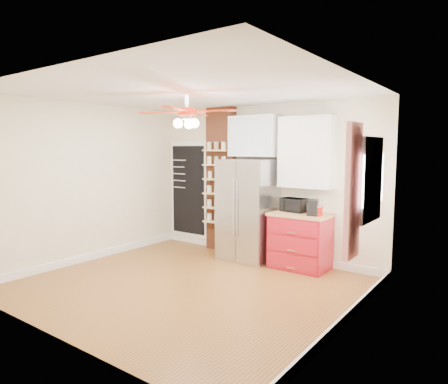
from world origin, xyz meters
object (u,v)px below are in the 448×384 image
Objects in this scene: coffee_maker at (313,208)px; pantry_jar_oats at (210,175)px; fridge at (248,210)px; canister_left at (318,212)px; toaster_oven at (294,205)px; red_cabinet at (300,241)px; ceiling_fan at (187,112)px.

coffee_maker is 1.99× the size of pantry_jar_oats.
fridge is 1.29m from canister_left.
coffee_maker is at bearing -1.30° from fridge.
coffee_maker is 0.09m from canister_left.
toaster_oven is 3.24× the size of pantry_jar_oats.
fridge is at bearing 162.69° from coffee_maker.
red_cabinet is 3.79× the size of coffee_maker.
ceiling_fan is at bearing -60.67° from pantry_jar_oats.
canister_left is at bearing 52.38° from ceiling_fan.
toaster_oven is (0.80, 0.14, 0.14)m from fridge.
ceiling_fan is (0.05, -1.63, 1.55)m from fridge.
pantry_jar_oats reaches higher than red_cabinet.
red_cabinet is 6.75× the size of canister_left.
pantry_jar_oats is (-1.75, 0.00, 0.42)m from toaster_oven.
ceiling_fan is 10.05× the size of canister_left.
fridge is 7.06× the size of coffee_maker.
ceiling_fan reaches higher than toaster_oven.
canister_left is 2.28m from pantry_jar_oats.
canister_left is at bearing -13.75° from red_cabinet.
red_cabinet is 7.54× the size of pantry_jar_oats.
red_cabinet is 2.33× the size of toaster_oven.
toaster_oven is 0.44m from coffee_maker.
toaster_oven is 0.51m from canister_left.
fridge is 2.25m from ceiling_fan.
red_cabinet is 2.15m from pantry_jar_oats.
canister_left is (1.24, 1.60, -1.45)m from ceiling_fan.
toaster_oven is 2.90× the size of canister_left.
coffee_maker is (1.16, 1.60, -1.40)m from ceiling_fan.
toaster_oven is 1.80m from pantry_jar_oats.
fridge reaches higher than coffee_maker.
ceiling_fan is (-0.92, -1.68, 1.97)m from red_cabinet.
toaster_oven is at bearing 66.95° from ceiling_fan.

